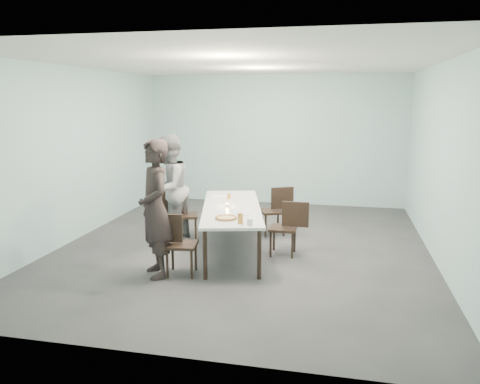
% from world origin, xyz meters
% --- Properties ---
extents(ground, '(7.00, 7.00, 0.00)m').
position_xyz_m(ground, '(0.00, 0.00, 0.00)').
color(ground, '#333335').
rests_on(ground, ground).
extents(room_shell, '(6.02, 7.02, 3.01)m').
position_xyz_m(room_shell, '(0.00, 0.00, 2.03)').
color(room_shell, '#A2CACD').
rests_on(room_shell, ground).
extents(table, '(1.49, 2.74, 0.75)m').
position_xyz_m(table, '(-0.15, -0.26, 0.69)').
color(table, white).
rests_on(table, ground).
extents(chair_near_left, '(0.64, 0.47, 0.87)m').
position_xyz_m(chair_near_left, '(-0.68, -1.42, 0.50)').
color(chair_near_left, black).
rests_on(chair_near_left, ground).
extents(chair_far_left, '(0.65, 0.53, 0.87)m').
position_xyz_m(chair_far_left, '(-1.17, 0.19, 0.50)').
color(chair_far_left, black).
rests_on(chair_far_left, ground).
extents(chair_near_right, '(0.61, 0.42, 0.87)m').
position_xyz_m(chair_near_right, '(0.77, -0.25, 0.50)').
color(chair_near_right, black).
rests_on(chair_near_right, ground).
extents(chair_far_right, '(0.65, 0.56, 0.87)m').
position_xyz_m(chair_far_right, '(0.42, 0.88, 0.50)').
color(chair_far_right, black).
rests_on(chair_far_right, ground).
extents(diner_near, '(0.78, 0.84, 1.92)m').
position_xyz_m(diner_near, '(-0.93, -1.52, 0.96)').
color(diner_near, black).
rests_on(diner_near, ground).
extents(diner_far, '(0.83, 1.00, 1.86)m').
position_xyz_m(diner_far, '(-1.34, 0.08, 0.93)').
color(diner_far, gray).
rests_on(diner_far, ground).
extents(pizza, '(0.34, 0.34, 0.04)m').
position_xyz_m(pizza, '(-0.03, -1.08, 0.77)').
color(pizza, white).
rests_on(pizza, table).
extents(side_plate, '(0.18, 0.18, 0.01)m').
position_xyz_m(side_plate, '(0.15, -0.75, 0.76)').
color(side_plate, white).
rests_on(side_plate, table).
extents(beer_glass, '(0.08, 0.08, 0.15)m').
position_xyz_m(beer_glass, '(0.22, -1.28, 0.82)').
color(beer_glass, orange).
rests_on(beer_glass, table).
extents(water_tumbler, '(0.08, 0.08, 0.09)m').
position_xyz_m(water_tumbler, '(0.36, -1.33, 0.80)').
color(water_tumbler, silver).
rests_on(water_tumbler, table).
extents(tealight, '(0.06, 0.06, 0.05)m').
position_xyz_m(tealight, '(-0.22, -0.28, 0.77)').
color(tealight, silver).
rests_on(tealight, table).
extents(amber_tumbler, '(0.07, 0.07, 0.08)m').
position_xyz_m(amber_tumbler, '(-0.33, 0.32, 0.79)').
color(amber_tumbler, orange).
rests_on(amber_tumbler, table).
extents(menu, '(0.34, 0.28, 0.01)m').
position_xyz_m(menu, '(-0.52, 0.46, 0.75)').
color(menu, silver).
rests_on(menu, table).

